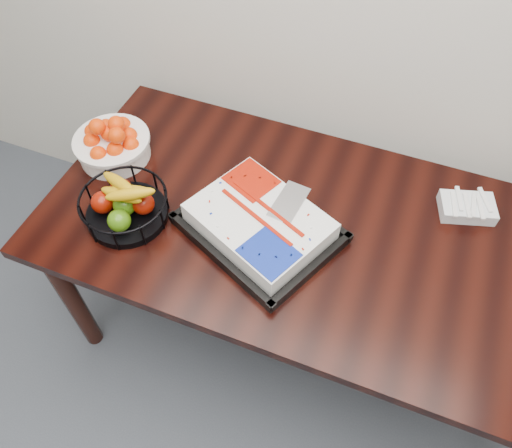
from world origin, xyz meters
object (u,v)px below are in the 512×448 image
at_px(fruit_basket, 124,205).
at_px(cake_tray, 260,224).
at_px(table, 310,243).
at_px(tangerine_bowl, 111,141).

bearing_deg(fruit_basket, cake_tray, 13.35).
height_order(table, cake_tray, cake_tray).
bearing_deg(table, tangerine_bowl, 175.96).
distance_m(cake_tray, fruit_basket, 0.44).
xyz_separation_m(cake_tray, fruit_basket, (-0.43, -0.10, 0.02)).
height_order(cake_tray, fruit_basket, fruit_basket).
relative_size(table, cake_tray, 3.11).
bearing_deg(tangerine_bowl, cake_tray, -11.97).
bearing_deg(tangerine_bowl, fruit_basket, -51.08).
relative_size(table, fruit_basket, 6.28).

